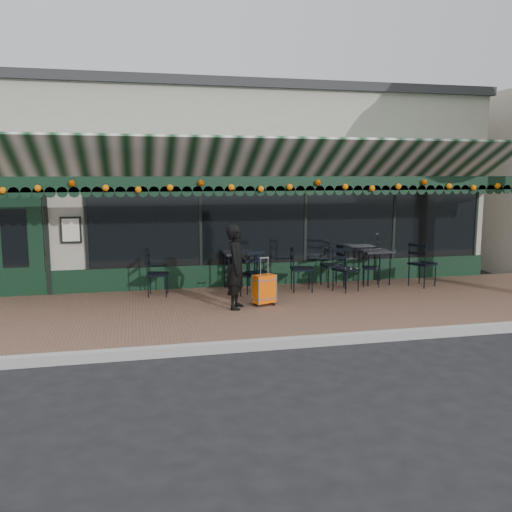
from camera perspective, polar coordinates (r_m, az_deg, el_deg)
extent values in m
plane|color=black|center=(8.58, 4.32, -9.33)|extent=(80.00, 80.00, 0.00)
cube|color=brown|center=(10.41, 1.09, -5.67)|extent=(18.00, 4.00, 0.15)
cube|color=#9E9E99|center=(8.48, 4.49, -9.01)|extent=(18.00, 0.16, 0.15)
cube|color=#9C9687|center=(15.99, -4.08, 7.15)|extent=(12.00, 8.00, 4.50)
cube|color=black|center=(12.36, 4.32, 3.97)|extent=(9.20, 0.04, 2.00)
cube|color=black|center=(12.10, -24.02, 1.25)|extent=(1.10, 0.07, 2.20)
cube|color=silver|center=(11.86, -18.91, 2.61)|extent=(0.42, 0.04, 0.55)
cube|color=black|center=(10.60, 0.44, 7.62)|extent=(12.00, 0.03, 0.28)
cylinder|color=orange|center=(10.54, 0.52, 7.51)|extent=(11.60, 0.12, 0.12)
imported|color=black|center=(10.06, -2.07, -1.16)|extent=(0.56, 0.67, 1.57)
cube|color=#F55907|center=(10.37, 0.87, -3.47)|extent=(0.46, 0.35, 0.54)
cube|color=black|center=(10.44, 0.86, -5.06)|extent=(0.46, 0.35, 0.05)
cube|color=silver|center=(10.29, 0.87, -1.09)|extent=(0.18, 0.09, 0.33)
cube|color=black|center=(12.67, 12.39, 0.51)|extent=(0.63, 0.63, 0.04)
cylinder|color=black|center=(12.38, 11.75, -1.47)|extent=(0.03, 0.03, 0.73)
cylinder|color=black|center=(12.61, 13.92, -1.36)|extent=(0.03, 0.03, 0.73)
cylinder|color=black|center=(12.85, 10.78, -1.07)|extent=(0.03, 0.03, 0.73)
cylinder|color=black|center=(13.07, 12.89, -0.98)|extent=(0.03, 0.03, 0.73)
cube|color=black|center=(11.74, -1.78, 0.35)|extent=(0.67, 0.67, 0.04)
cylinder|color=black|center=(11.49, -2.87, -1.94)|extent=(0.03, 0.03, 0.78)
cylinder|color=black|center=(11.60, -0.14, -1.83)|extent=(0.03, 0.03, 0.78)
cylinder|color=black|center=(12.03, -3.33, -1.47)|extent=(0.03, 0.03, 0.78)
cylinder|color=black|center=(12.14, -0.72, -1.37)|extent=(0.03, 0.03, 0.78)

